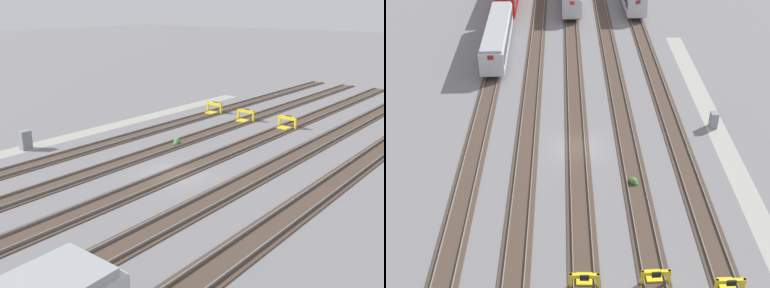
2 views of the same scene
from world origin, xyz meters
TOP-DOWN VIEW (x-y plane):
  - ground_plane at (0.00, 0.00)m, footprint 400.00×400.00m
  - service_walkway at (0.00, -13.81)m, footprint 54.00×2.00m
  - rail_track_nearest at (0.00, -9.52)m, footprint 90.00×2.23m
  - rail_track_near_inner at (0.00, -4.76)m, footprint 90.00×2.23m
  - rail_track_middle at (0.00, 0.00)m, footprint 90.00×2.24m
  - rail_track_far_inner at (0.00, 4.76)m, footprint 90.00×2.23m
  - rail_track_farthest at (0.00, 9.52)m, footprint 90.00×2.23m
  - bumper_stop_nearest_track at (-17.31, -9.52)m, footprint 1.35×2.00m
  - bumper_stop_near_inner_track at (-16.44, -4.75)m, footprint 1.36×2.01m
  - bumper_stop_middle_track at (-16.58, -0.01)m, footprint 1.37×2.01m
  - electrical_cabinet at (3.45, -13.55)m, footprint 0.90×0.73m
  - weed_clump at (-5.57, -4.59)m, footprint 0.92×0.70m

SIDE VIEW (x-z plane):
  - ground_plane at x=0.00m, z-range 0.00..0.00m
  - service_walkway at x=0.00m, z-range 0.00..0.01m
  - rail_track_nearest at x=0.00m, z-range -0.06..0.15m
  - rail_track_near_inner at x=0.00m, z-range -0.06..0.15m
  - rail_track_middle at x=0.00m, z-range -0.06..0.15m
  - rail_track_far_inner at x=0.00m, z-range -0.06..0.15m
  - rail_track_farthest at x=0.00m, z-range -0.06..0.15m
  - weed_clump at x=-5.57m, z-range -0.08..0.56m
  - bumper_stop_nearest_track at x=-17.31m, z-range -0.10..1.12m
  - bumper_stop_near_inner_track at x=-16.44m, z-range -0.10..1.12m
  - bumper_stop_middle_track at x=-16.58m, z-range -0.10..1.12m
  - electrical_cabinet at x=3.45m, z-range 0.00..1.60m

